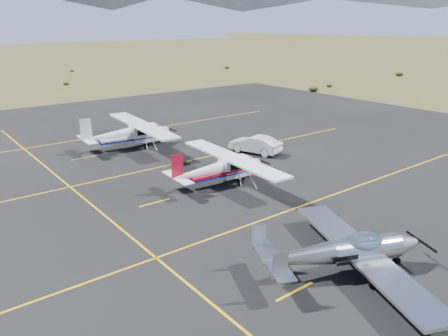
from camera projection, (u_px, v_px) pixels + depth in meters
name	position (u px, v px, depth m)	size (l,w,h in m)	color
ground	(285.00, 236.00, 21.21)	(1600.00, 1600.00, 0.00)	#383D1C
apron	(203.00, 194.00, 26.47)	(72.00, 72.00, 0.02)	black
aircraft_low_wing	(347.00, 251.00, 17.78)	(7.21, 9.46, 2.11)	silver
aircraft_cessna	(220.00, 168.00, 27.63)	(5.96, 9.94, 2.51)	white
aircraft_plain	(129.00, 133.00, 35.64)	(6.74, 11.21, 2.83)	white
sedan	(255.00, 144.00, 34.43)	(1.46, 4.19, 1.38)	white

